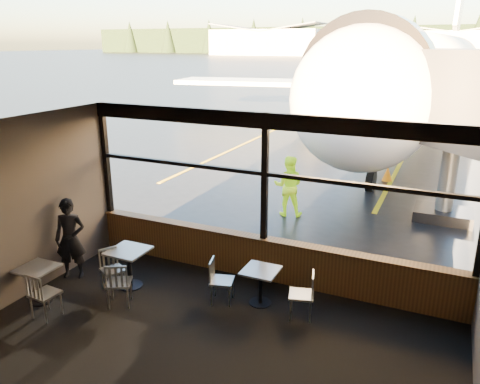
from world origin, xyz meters
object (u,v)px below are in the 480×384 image
Objects in this scene: cafe_table_near at (260,287)px; chair_near_w at (222,281)px; chair_mid_w at (113,270)px; cafe_table_mid at (130,268)px; passenger at (70,239)px; cafe_table_left at (39,284)px; jet_bridge at (465,133)px; ground_crew at (288,186)px; chair_mid_s at (119,283)px; chair_left_s at (45,294)px; airliner at (435,20)px; chair_near_e at (301,295)px; cone_nose at (387,174)px.

chair_near_w reaches higher than cafe_table_near.
cafe_table_near is at bearing 133.12° from chair_mid_w.
cafe_table_mid is 1.44m from passenger.
cafe_table_left is 1.17m from passenger.
jet_bridge is 7.54m from cafe_table_near.
chair_near_w is 2.24m from chair_mid_w.
chair_near_w reaches higher than cafe_table_left.
chair_mid_w is 0.50× the size of ground_crew.
chair_left_s is at bearing -165.17° from chair_mid_s.
airliner is at bearing 50.93° from passenger.
chair_near_e is at bearing 127.92° from chair_mid_w.
chair_mid_s is at bearing -42.66° from passenger.
ground_crew reaches higher than cone_nose.
chair_left_s reaches higher than cafe_table_mid.
chair_mid_w is (-2.18, -0.49, -0.01)m from chair_near_w.
airliner is at bearing 82.55° from chair_left_s.
cafe_table_mid is at bearing -130.56° from jet_bridge.
chair_left_s reaches higher than chair_mid_s.
airliner is at bearing -16.48° from chair_near_e.
ground_crew reaches higher than cafe_table_near.
chair_near_e is (3.51, 0.35, 0.04)m from cafe_table_mid.
chair_left_s is (-4.19, -1.90, 0.01)m from chair_near_e.
jet_bridge is at bearing -55.16° from cone_nose.
chair_left_s is 7.25m from ground_crew.
airliner is at bearing -162.47° from chair_mid_w.
cafe_table_left is at bearing -131.31° from jet_bridge.
chair_left_s is (-0.68, -1.54, 0.05)m from cafe_table_mid.
cafe_table_left is 0.83× the size of chair_mid_w.
cafe_table_mid is at bearing -169.64° from cafe_table_near.
airliner is at bearing 88.22° from cone_nose.
chair_left_s reaches higher than cafe_table_left.
chair_mid_s is (-5.68, -7.60, -2.00)m from jet_bridge.
passenger is 1.00× the size of ground_crew.
chair_near_e is at bearing -88.29° from airliner.
chair_mid_w reaches higher than cafe_table_mid.
chair_mid_w is at bearing 84.41° from chair_near_e.
cafe_table_mid is (-2.67, -0.49, 0.05)m from cafe_table_near.
airliner is at bearing 77.06° from cafe_table_left.
chair_mid_s reaches higher than cafe_table_near.
chair_left_s is at bearing -110.47° from cone_nose.
cafe_table_left is at bearing -113.33° from cone_nose.
chair_near_w is 1.94m from chair_mid_s.
passenger is at bearing 134.11° from chair_mid_s.
airliner is at bearing 159.09° from chair_near_w.
passenger is at bearing 97.88° from cafe_table_left.
cafe_table_near reaches higher than cone_nose.
passenger is 6.21m from ground_crew.
passenger is (-4.86, -0.50, 0.42)m from chair_near_e.
ground_crew reaches higher than chair_near_w.
cafe_table_near is at bearing 94.97° from chair_near_w.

